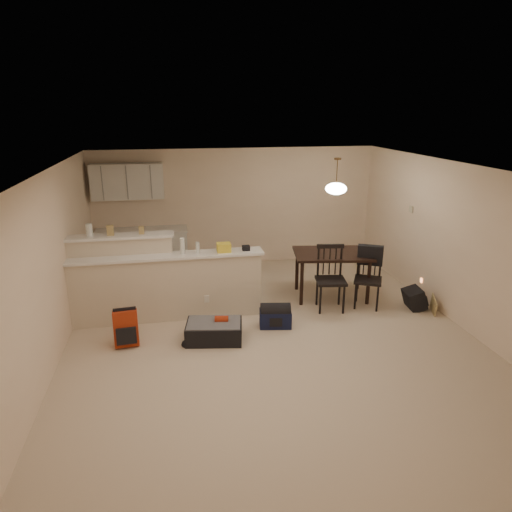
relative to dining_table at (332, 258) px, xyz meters
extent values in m
plane|color=beige|center=(-1.40, -1.28, -0.74)|extent=(7.00, 7.00, 0.00)
plane|color=white|center=(-1.40, -1.28, 1.76)|extent=(7.00, 7.00, 0.00)
cube|color=beige|center=(-1.40, 2.22, 0.51)|extent=(6.00, 0.02, 2.50)
cube|color=beige|center=(-1.40, -4.78, 0.51)|extent=(6.00, 0.02, 2.50)
cube|color=beige|center=(-4.40, -1.28, 0.51)|extent=(0.02, 7.00, 2.50)
cube|color=beige|center=(1.60, -1.28, 0.51)|extent=(0.02, 7.00, 2.50)
cube|color=beige|center=(-2.90, -0.38, -0.21)|extent=(3.00, 0.28, 1.05)
cube|color=white|center=(-2.90, -0.38, 0.33)|extent=(3.08, 0.38, 0.04)
cube|color=beige|center=(-3.60, -0.16, -0.06)|extent=(1.60, 0.24, 1.35)
cube|color=white|center=(-3.60, -0.16, 0.63)|extent=(1.68, 0.34, 0.04)
cube|color=white|center=(-3.60, 2.04, 1.16)|extent=(1.40, 0.34, 0.70)
cube|color=white|center=(-3.40, 1.91, -0.29)|extent=(1.80, 0.60, 0.90)
cube|color=beige|center=(1.59, 0.27, 0.76)|extent=(0.02, 0.12, 0.12)
cylinder|color=silver|center=(-4.04, -0.16, 0.75)|extent=(0.10, 0.10, 0.20)
cube|color=tan|center=(-3.73, -0.16, 0.73)|extent=(0.10, 0.07, 0.16)
cube|color=tan|center=(-3.26, -0.16, 0.71)|extent=(0.08, 0.06, 0.12)
cylinder|color=silver|center=(-2.64, -0.38, 0.48)|extent=(0.07, 0.07, 0.26)
cylinder|color=silver|center=(-2.40, -0.38, 0.44)|extent=(0.06, 0.06, 0.18)
cube|color=tan|center=(-1.98, -0.38, 0.42)|extent=(0.22, 0.18, 0.14)
cube|color=tan|center=(-1.62, -0.38, 0.39)|extent=(0.12, 0.10, 0.08)
cube|color=black|center=(0.00, 0.00, 0.08)|extent=(1.47, 1.10, 0.04)
cylinder|color=black|center=(-0.63, -0.26, -0.34)|extent=(0.06, 0.06, 0.79)
cylinder|color=black|center=(0.52, -0.45, -0.34)|extent=(0.06, 0.06, 0.79)
cylinder|color=black|center=(-0.52, 0.45, -0.34)|extent=(0.06, 0.06, 0.79)
cylinder|color=black|center=(0.63, 0.26, -0.34)|extent=(0.06, 0.06, 0.79)
cylinder|color=brown|center=(0.00, 0.00, 1.51)|extent=(0.02, 0.02, 0.50)
cylinder|color=brown|center=(0.00, 0.00, 1.74)|extent=(0.12, 0.12, 0.03)
ellipsoid|color=white|center=(0.00, 0.00, 1.24)|extent=(0.36, 0.36, 0.20)
cube|color=black|center=(-2.26, -1.25, -0.60)|extent=(0.89, 0.66, 0.28)
cube|color=#A92E13|center=(-3.52, -1.14, -0.48)|extent=(0.36, 0.24, 0.51)
cube|color=#111737|center=(-1.27, -0.99, -0.60)|extent=(0.53, 0.35, 0.27)
cube|color=black|center=(1.24, -0.76, -0.57)|extent=(0.31, 0.41, 0.34)
cube|color=tan|center=(1.45, -1.00, -0.60)|extent=(0.13, 0.34, 0.27)
camera|label=1|loc=(-2.78, -7.33, 2.55)|focal=32.00mm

